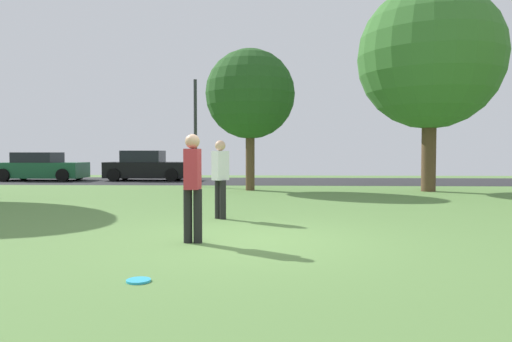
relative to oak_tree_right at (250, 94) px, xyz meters
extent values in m
plane|color=#5B8442|center=(0.50, -10.28, -3.63)|extent=(44.00, 44.00, 0.00)
cube|color=#28282B|center=(0.50, 5.72, -3.62)|extent=(44.00, 6.40, 0.01)
cylinder|color=brown|center=(0.00, 0.00, -2.40)|extent=(0.34, 0.34, 2.45)
sphere|color=#23511E|center=(0.00, 0.00, 0.02)|extent=(3.38, 3.38, 3.38)
cylinder|color=brown|center=(6.62, -0.18, -1.90)|extent=(0.52, 0.52, 3.45)
sphere|color=#38702D|center=(6.62, -0.18, 1.31)|extent=(5.26, 5.26, 5.26)
cylinder|color=black|center=(-0.14, -7.84, -3.21)|extent=(0.14, 0.14, 0.84)
cylinder|color=black|center=(-0.26, -7.73, -3.21)|extent=(0.14, 0.14, 0.84)
cube|color=silver|center=(-0.20, -7.79, -2.47)|extent=(0.38, 0.38, 0.63)
sphere|color=tan|center=(-0.20, -7.79, -2.04)|extent=(0.23, 0.23, 0.23)
cylinder|color=black|center=(-0.39, -10.51, -3.20)|extent=(0.14, 0.14, 0.86)
cylinder|color=black|center=(-0.23, -10.52, -3.20)|extent=(0.14, 0.14, 0.86)
cube|color=#B72D38|center=(-0.31, -10.52, -2.45)|extent=(0.24, 0.33, 0.64)
sphere|color=tan|center=(-0.31, -10.52, -2.01)|extent=(0.23, 0.23, 0.23)
cylinder|color=#2DB2E0|center=(-0.51, -12.81, -3.61)|extent=(0.27, 0.27, 0.03)
cube|color=#195633|center=(-10.97, 5.72, -3.09)|extent=(4.26, 1.85, 0.78)
cube|color=black|center=(-11.19, 5.72, -2.44)|extent=(2.04, 1.63, 0.51)
cylinder|color=black|center=(-9.48, 6.65, -3.31)|extent=(0.64, 0.22, 0.64)
cylinder|color=black|center=(-9.48, 4.80, -3.31)|extent=(0.64, 0.22, 0.64)
cylinder|color=black|center=(-12.46, 6.65, -3.31)|extent=(0.64, 0.22, 0.64)
cylinder|color=black|center=(-12.46, 4.80, -3.31)|extent=(0.64, 0.22, 0.64)
cube|color=black|center=(-5.63, 6.04, -3.08)|extent=(4.12, 1.73, 0.80)
cube|color=black|center=(-5.83, 6.04, -2.39)|extent=(1.98, 1.52, 0.59)
cylinder|color=black|center=(-4.18, 6.90, -3.31)|extent=(0.64, 0.22, 0.64)
cylinder|color=black|center=(-4.18, 5.18, -3.31)|extent=(0.64, 0.22, 0.64)
cylinder|color=black|center=(-7.07, 6.90, -3.31)|extent=(0.64, 0.22, 0.64)
cylinder|color=black|center=(-7.07, 5.18, -3.31)|extent=(0.64, 0.22, 0.64)
cylinder|color=#2D2D33|center=(-2.42, 1.92, -1.38)|extent=(0.14, 0.14, 4.50)
camera|label=1|loc=(1.03, -17.98, -2.19)|focal=33.34mm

